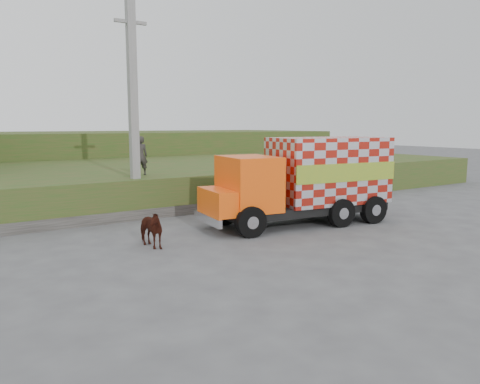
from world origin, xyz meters
TOP-DOWN VIEW (x-y plane):
  - ground at (0.00, 0.00)m, footprint 120.00×120.00m
  - embankment at (0.00, 10.00)m, footprint 40.00×12.00m
  - embankment_far at (0.00, 22.00)m, footprint 40.00×12.00m
  - retaining_strip at (-2.00, 4.20)m, footprint 16.00×0.50m
  - utility_pole at (-1.00, 4.60)m, footprint 1.20×0.30m
  - cargo_truck at (3.73, 0.25)m, footprint 7.09×3.13m
  - cow at (-2.30, 0.18)m, footprint 0.78×1.38m
  - pedestrian at (-0.37, 5.63)m, footprint 0.61×0.43m

SIDE VIEW (x-z plane):
  - ground at x=0.00m, z-range 0.00..0.00m
  - retaining_strip at x=-2.00m, z-range 0.00..0.40m
  - cow at x=-2.30m, z-range 0.00..1.10m
  - embankment at x=0.00m, z-range 0.00..1.50m
  - embankment_far at x=0.00m, z-range 0.00..3.00m
  - cargo_truck at x=3.73m, z-range 0.05..3.11m
  - pedestrian at x=-0.37m, z-range 1.50..3.07m
  - utility_pole at x=-1.00m, z-range 0.08..8.07m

